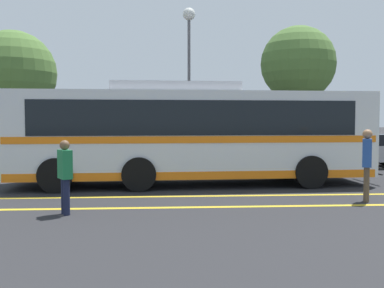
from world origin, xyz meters
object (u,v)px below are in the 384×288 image
at_px(pedestrian_0, 65,173).
at_px(street_lamp, 189,45).
at_px(parked_car_3, 370,151).
at_px(pedestrian_1, 367,160).
at_px(parked_car_2, 250,151).
at_px(transit_bus, 192,132).
at_px(parked_car_1, 89,153).
at_px(tree_1, 298,64).
at_px(tree_3, 13,73).

bearing_deg(pedestrian_0, street_lamp, -44.89).
height_order(parked_car_3, pedestrian_1, pedestrian_1).
bearing_deg(parked_car_3, pedestrian_0, -54.91).
xyz_separation_m(parked_car_2, pedestrian_0, (-5.84, -8.87, 0.18)).
distance_m(transit_bus, parked_car_1, 6.18).
xyz_separation_m(pedestrian_0, tree_1, (9.12, 13.03, 4.04)).
bearing_deg(parked_car_3, pedestrian_1, -29.85).
relative_size(parked_car_2, tree_3, 0.75).
xyz_separation_m(tree_1, tree_3, (-14.30, -0.26, -0.61)).
height_order(parked_car_1, tree_1, tree_1).
bearing_deg(tree_1, pedestrian_1, -98.81).
bearing_deg(parked_car_1, pedestrian_1, -135.59).
bearing_deg(parked_car_3, parked_car_2, -91.96).
bearing_deg(parked_car_2, pedestrian_0, -29.05).
bearing_deg(pedestrian_1, street_lamp, -134.24).
bearing_deg(street_lamp, pedestrian_0, -106.45).
distance_m(parked_car_3, street_lamp, 9.46).
relative_size(parked_car_1, parked_car_3, 1.16).
height_order(parked_car_2, tree_1, tree_1).
bearing_deg(pedestrian_1, parked_car_2, -144.40).
relative_size(pedestrian_0, tree_1, 0.24).
xyz_separation_m(transit_bus, parked_car_1, (-3.98, 4.63, -0.96)).
bearing_deg(transit_bus, parked_car_2, 145.67).
xyz_separation_m(street_lamp, tree_3, (-8.56, 1.32, -1.25)).
relative_size(parked_car_1, tree_3, 0.73).
distance_m(pedestrian_0, tree_3, 14.21).
height_order(parked_car_1, tree_3, tree_3).
relative_size(tree_1, tree_3, 1.07).
relative_size(parked_car_2, street_lamp, 0.66).
bearing_deg(parked_car_3, tree_3, -106.86).
bearing_deg(pedestrian_1, parked_car_3, 179.49).
relative_size(parked_car_1, street_lamp, 0.64).
distance_m(parked_car_3, tree_3, 17.12).
relative_size(street_lamp, tree_3, 1.14).
bearing_deg(street_lamp, parked_car_1, -150.23).
relative_size(parked_car_1, pedestrian_1, 2.56).
bearing_deg(tree_3, parked_car_3, -12.80).
bearing_deg(tree_3, parked_car_2, -19.49).
relative_size(parked_car_2, pedestrian_0, 2.95).
relative_size(parked_car_3, pedestrian_1, 2.20).
bearing_deg(tree_3, pedestrian_1, -43.28).
xyz_separation_m(transit_bus, pedestrian_1, (4.22, -3.30, -0.62)).
bearing_deg(parked_car_2, tree_1, 146.02).
bearing_deg(tree_3, tree_1, 1.02).
distance_m(transit_bus, pedestrian_1, 5.39).
xyz_separation_m(parked_car_3, pedestrian_1, (-3.87, -8.01, 0.32)).
distance_m(transit_bus, tree_3, 12.07).
xyz_separation_m(parked_car_1, tree_3, (-4.24, 3.79, 3.64)).
distance_m(pedestrian_0, tree_1, 16.41).
distance_m(tree_1, tree_3, 14.31).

